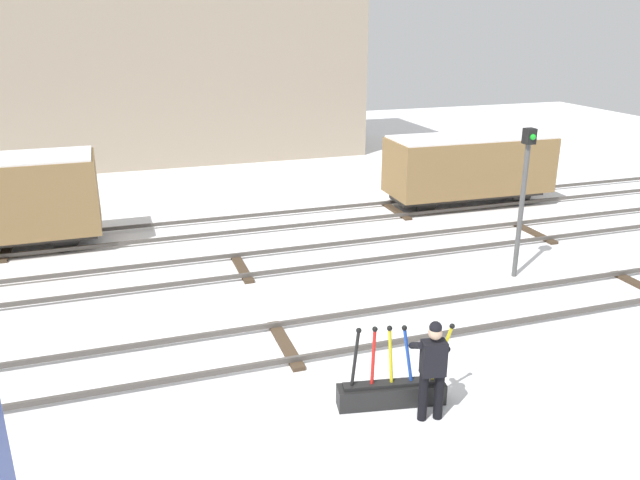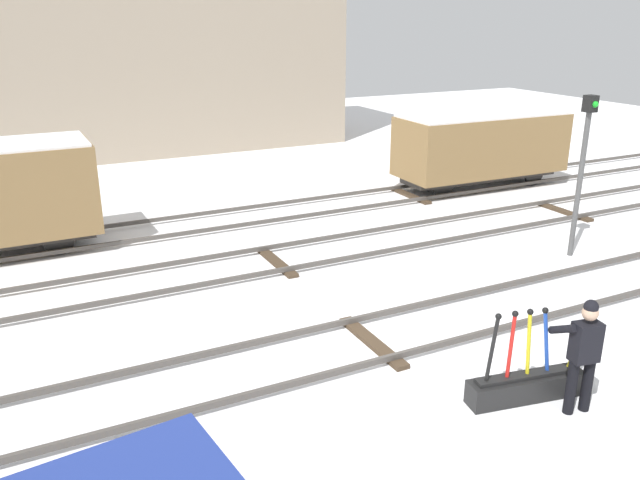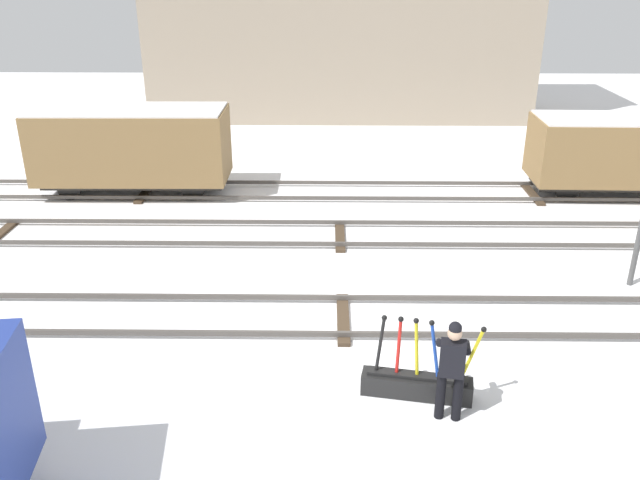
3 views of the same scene
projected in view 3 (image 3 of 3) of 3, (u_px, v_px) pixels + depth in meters
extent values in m
plane|color=white|center=(343.00, 321.00, 13.12)|extent=(60.00, 60.00, 0.00)
cube|color=#4C4742|center=(344.00, 334.00, 12.41)|extent=(44.00, 0.07, 0.10)
cube|color=#4C4742|center=(342.00, 298.00, 13.73)|extent=(44.00, 0.07, 0.10)
cube|color=#423323|center=(343.00, 319.00, 13.10)|extent=(0.24, 1.94, 0.08)
cube|color=#4C4742|center=(340.00, 244.00, 16.27)|extent=(44.00, 0.07, 0.10)
cube|color=#4C4742|center=(340.00, 222.00, 17.59)|extent=(44.00, 0.07, 0.10)
cube|color=#423323|center=(0.00, 234.00, 17.07)|extent=(0.24, 1.94, 0.08)
cube|color=#423323|center=(340.00, 236.00, 16.97)|extent=(0.24, 1.94, 0.08)
cube|color=#4C4742|center=(339.00, 198.00, 19.35)|extent=(44.00, 0.07, 0.10)
cube|color=#4C4742|center=(338.00, 183.00, 20.67)|extent=(44.00, 0.07, 0.10)
cube|color=#423323|center=(146.00, 192.00, 20.11)|extent=(0.24, 1.94, 0.08)
cube|color=#423323|center=(532.00, 194.00, 19.97)|extent=(0.24, 1.94, 0.08)
cube|color=black|center=(416.00, 386.00, 10.82)|extent=(1.84, 0.67, 0.36)
cube|color=black|center=(417.00, 376.00, 10.74)|extent=(1.63, 0.48, 0.06)
cylinder|color=black|center=(380.00, 346.00, 10.65)|extent=(0.16, 0.08, 1.05)
sphere|color=black|center=(384.00, 318.00, 10.43)|extent=(0.09, 0.09, 0.09)
cylinder|color=red|center=(399.00, 348.00, 10.60)|extent=(0.09, 0.07, 1.05)
sphere|color=black|center=(401.00, 319.00, 10.39)|extent=(0.09, 0.09, 0.09)
cylinder|color=yellow|center=(417.00, 349.00, 10.55)|extent=(0.14, 0.08, 1.05)
sphere|color=black|center=(416.00, 321.00, 10.35)|extent=(0.09, 0.09, 0.09)
cylinder|color=#1E47B7|center=(435.00, 352.00, 10.50)|extent=(0.23, 0.09, 1.05)
sphere|color=black|center=(432.00, 323.00, 10.31)|extent=(0.09, 0.09, 0.09)
cylinder|color=yellow|center=(471.00, 356.00, 10.41)|extent=(0.35, 0.12, 1.02)
sphere|color=black|center=(484.00, 329.00, 10.18)|extent=(0.09, 0.09, 0.09)
cylinder|color=black|center=(440.00, 395.00, 10.23)|extent=(0.15, 0.15, 0.81)
cylinder|color=black|center=(458.00, 397.00, 10.18)|extent=(0.15, 0.15, 0.81)
cube|color=black|center=(453.00, 358.00, 9.93)|extent=(0.42, 0.30, 0.57)
sphere|color=tan|center=(455.00, 333.00, 9.76)|extent=(0.22, 0.22, 0.22)
sphere|color=black|center=(455.00, 328.00, 9.72)|extent=(0.20, 0.20, 0.20)
cylinder|color=black|center=(439.00, 343.00, 10.14)|extent=(0.20, 0.54, 0.36)
cylinder|color=black|center=(467.00, 347.00, 10.11)|extent=(0.21, 0.56, 0.26)
cube|color=black|center=(0.00, 410.00, 7.64)|extent=(0.25, 1.78, 0.76)
cube|color=#2D2B28|center=(136.00, 181.00, 19.97)|extent=(5.36, 1.29, 0.20)
cube|color=olive|center=(132.00, 145.00, 19.53)|extent=(5.64, 2.13, 2.03)
cube|color=white|center=(127.00, 110.00, 19.12)|extent=(5.53, 2.04, 0.06)
cylinder|color=black|center=(69.00, 188.00, 19.47)|extent=(0.70, 0.11, 0.70)
cylinder|color=black|center=(82.00, 176.00, 20.52)|extent=(0.70, 0.11, 0.70)
cylinder|color=black|center=(193.00, 189.00, 19.46)|extent=(0.70, 0.11, 0.70)
cylinder|color=black|center=(199.00, 177.00, 20.51)|extent=(0.70, 0.11, 0.70)
cube|color=#2D2B28|center=(622.00, 183.00, 19.80)|extent=(5.25, 1.34, 0.20)
cube|color=olive|center=(628.00, 150.00, 19.40)|extent=(5.54, 2.16, 1.81)
cube|color=white|center=(634.00, 119.00, 19.03)|extent=(5.43, 2.08, 0.06)
cylinder|color=black|center=(567.00, 190.00, 19.37)|extent=(0.70, 0.12, 0.70)
cylinder|color=black|center=(556.00, 178.00, 20.39)|extent=(0.70, 0.12, 0.70)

